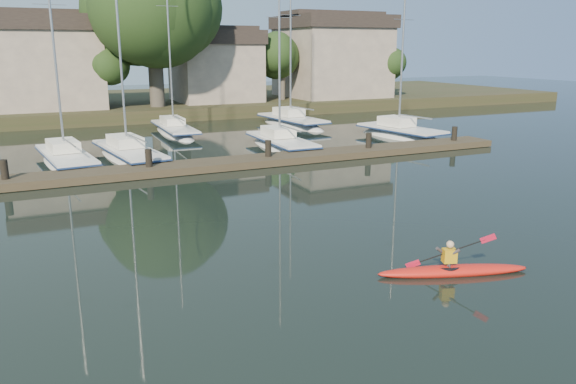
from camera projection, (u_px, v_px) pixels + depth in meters
name	position (u px, v px, depth m)	size (l,w,h in m)	color
ground	(369.00, 268.00, 15.03)	(160.00, 160.00, 0.00)	black
kayak	(452.00, 269.00, 14.59)	(4.01, 1.80, 1.29)	red
dock	(212.00, 165.00, 27.27)	(34.00, 2.00, 1.80)	#433826
sailboat_1	(67.00, 167.00, 28.50)	(2.91, 8.34, 13.35)	silver
sailboat_2	(129.00, 162.00, 29.79)	(3.17, 8.99, 14.56)	silver
sailboat_3	(281.00, 151.00, 32.99)	(2.23, 7.98, 12.81)	silver
sailboat_4	(400.00, 140.00, 36.95)	(3.46, 7.92, 13.01)	silver
sailboat_6	(175.00, 136.00, 38.60)	(2.08, 9.05, 14.33)	silver
sailboat_7	(292.00, 128.00, 42.48)	(3.11, 8.81, 13.92)	silver
shore	(139.00, 76.00, 50.25)	(90.00, 25.25, 12.75)	#282F17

